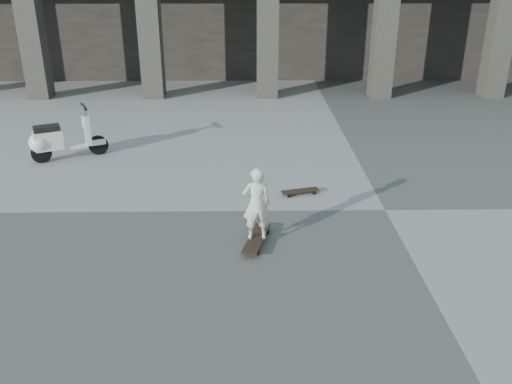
{
  "coord_description": "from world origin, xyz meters",
  "views": [
    {
      "loc": [
        -2.4,
        -8.54,
        4.05
      ],
      "look_at": [
        -2.28,
        -0.67,
        0.65
      ],
      "focal_mm": 38.0,
      "sensor_mm": 36.0,
      "label": 1
    }
  ],
  "objects_px": {
    "skateboard_spare": "(300,191)",
    "scooter": "(55,140)",
    "longboard": "(256,239)",
    "child": "(257,204)"
  },
  "relations": [
    {
      "from": "skateboard_spare",
      "to": "scooter",
      "type": "relative_size",
      "value": 0.48
    },
    {
      "from": "longboard",
      "to": "skateboard_spare",
      "type": "distance_m",
      "value": 2.06
    },
    {
      "from": "child",
      "to": "skateboard_spare",
      "type": "bearing_deg",
      "value": -119.47
    },
    {
      "from": "longboard",
      "to": "child",
      "type": "relative_size",
      "value": 0.91
    },
    {
      "from": "child",
      "to": "longboard",
      "type": "bearing_deg",
      "value": 21.3
    },
    {
      "from": "longboard",
      "to": "scooter",
      "type": "height_order",
      "value": "scooter"
    },
    {
      "from": "longboard",
      "to": "child",
      "type": "height_order",
      "value": "child"
    },
    {
      "from": "longboard",
      "to": "scooter",
      "type": "distance_m",
      "value": 5.76
    },
    {
      "from": "scooter",
      "to": "child",
      "type": "bearing_deg",
      "value": -67.42
    },
    {
      "from": "skateboard_spare",
      "to": "scooter",
      "type": "height_order",
      "value": "scooter"
    }
  ]
}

